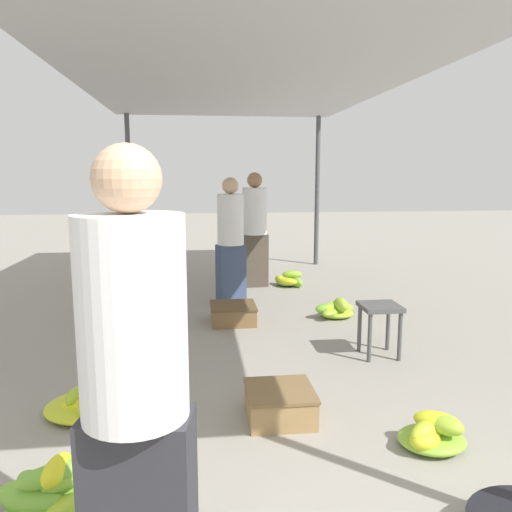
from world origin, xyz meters
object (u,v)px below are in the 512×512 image
Objects in this scene: banana_pile_left_1 at (53,495)px; banana_pile_right_2 at (289,281)px; stool at (380,315)px; shopper_walking_mid at (231,238)px; vendor_foreground at (135,389)px; banana_pile_left_3 at (93,402)px; crate_near at (233,313)px; shopper_walking_far at (255,228)px; banana_pile_right_1 at (335,310)px; banana_pile_left_0 at (151,308)px; banana_pile_right_0 at (433,433)px; crate_mid at (280,404)px; banana_pile_left_2 at (146,282)px.

banana_pile_left_1 is 5.16m from banana_pile_right_2.
stool is 0.30× the size of shopper_walking_mid.
vendor_foreground is 1.93m from banana_pile_left_3.
shopper_walking_mid is (-0.90, -0.75, 0.74)m from banana_pile_right_2.
crate_near is 0.30× the size of shopper_walking_far.
banana_pile_left_0 is at bearing 169.57° from banana_pile_right_1.
banana_pile_right_0 is at bearing 9.18° from banana_pile_left_1.
banana_pile_right_1 is 1.17× the size of banana_pile_right_2.
banana_pile_left_3 is at bearing -160.74° from stool.
banana_pile_left_3 is at bearing 107.08° from vendor_foreground.
banana_pile_left_1 reaches higher than banana_pile_left_0.
banana_pile_right_1 is 2.49m from crate_mid.
banana_pile_left_1 is 0.36× the size of shopper_walking_mid.
shopper_walking_mid reaches higher than banana_pile_left_0.
stool reaches higher than banana_pile_left_2.
banana_pile_left_0 is at bearing -151.74° from shopper_walking_mid.
banana_pile_right_2 reaches higher than crate_near.
crate_mid reaches higher than banana_pile_left_2.
vendor_foreground is 1.12m from banana_pile_left_1.
vendor_foreground is at bearing -126.20° from stool.
stool is 0.29× the size of shopper_walking_far.
crate_mid is 0.28× the size of shopper_walking_mid.
crate_near is 1.10× the size of crate_mid.
crate_near is 1.98m from shopper_walking_far.
crate_mid is (1.26, -0.24, 0.03)m from banana_pile_left_3.
banana_pile_right_1 is 1.68m from banana_pile_right_2.
banana_pile_left_3 is 2.28m from crate_near.
banana_pile_right_1 is (2.10, -0.39, 0.02)m from banana_pile_left_0.
shopper_walking_mid reaches higher than crate_mid.
vendor_foreground is 3.79m from crate_near.
banana_pile_left_3 is (-2.33, -0.82, -0.30)m from stool.
banana_pile_right_1 is at bearing 86.22° from banana_pile_right_0.
shopper_walking_mid is at bearing -38.30° from banana_pile_left_2.
banana_pile_left_1 reaches higher than banana_pile_right_0.
crate_near is at bearing 70.34° from banana_pile_left_1.
vendor_foreground is 4.67m from shopper_walking_mid.
stool is at bearing -75.18° from shopper_walking_far.
banana_pile_left_3 is at bearing -119.16° from crate_near.
stool is at bearing 19.26° from banana_pile_left_3.
vendor_foreground is 3.12m from stool.
banana_pile_left_3 is 0.44× the size of shopper_walking_mid.
banana_pile_left_0 reaches higher than banana_pile_left_2.
banana_pile_right_1 is (1.77, 3.71, -0.80)m from vendor_foreground.
banana_pile_left_1 is at bearing -126.14° from banana_pile_right_1.
banana_pile_right_2 is at bearing 90.59° from banana_pile_right_0.
banana_pile_left_0 is 1.22× the size of crate_near.
vendor_foreground is 3.82× the size of crate_mid.
banana_pile_right_2 is 0.90× the size of crate_near.
shopper_walking_far reaches higher than banana_pile_left_1.
banana_pile_right_2 is 1.96m from crate_near.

